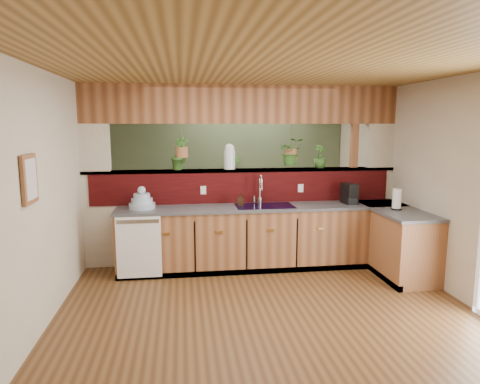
{
  "coord_description": "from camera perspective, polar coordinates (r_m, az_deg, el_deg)",
  "views": [
    {
      "loc": [
        -0.9,
        -4.87,
        2.04
      ],
      "look_at": [
        -0.14,
        0.7,
        1.15
      ],
      "focal_mm": 32.0,
      "sensor_mm": 36.0,
      "label": 1
    }
  ],
  "objects": [
    {
      "name": "ground",
      "position": [
        5.35,
        2.56,
        -13.41
      ],
      "size": [
        4.6,
        7.0,
        0.01
      ],
      "primitive_type": "cube",
      "color": "#54341A",
      "rests_on": "ground"
    },
    {
      "name": "ceiling",
      "position": [
        4.98,
        2.78,
        15.44
      ],
      "size": [
        4.6,
        7.0,
        0.01
      ],
      "primitive_type": "cube",
      "color": "brown",
      "rests_on": "ground"
    },
    {
      "name": "wall_back",
      "position": [
        8.45,
        -1.64,
        3.97
      ],
      "size": [
        4.6,
        0.02,
        2.6
      ],
      "primitive_type": "cube",
      "color": "beige",
      "rests_on": "ground"
    },
    {
      "name": "wall_front",
      "position": [
        1.8,
        24.21,
        -16.17
      ],
      "size": [
        4.6,
        0.02,
        2.6
      ],
      "primitive_type": "cube",
      "color": "beige",
      "rests_on": "ground"
    },
    {
      "name": "wall_left",
      "position": [
        5.12,
        -23.56,
        -0.07
      ],
      "size": [
        0.02,
        7.0,
        2.6
      ],
      "primitive_type": "cube",
      "color": "beige",
      "rests_on": "ground"
    },
    {
      "name": "wall_right",
      "position": [
        5.87,
        25.33,
        0.89
      ],
      "size": [
        0.02,
        7.0,
        2.6
      ],
      "primitive_type": "cube",
      "color": "beige",
      "rests_on": "ground"
    },
    {
      "name": "pass_through_partition",
      "position": [
        6.34,
        0.72,
        1.3
      ],
      "size": [
        4.6,
        0.21,
        2.6
      ],
      "color": "beige",
      "rests_on": "ground"
    },
    {
      "name": "pass_through_ledge",
      "position": [
        6.32,
        0.45,
        2.91
      ],
      "size": [
        4.6,
        0.21,
        0.04
      ],
      "primitive_type": "cube",
      "color": "brown",
      "rests_on": "ground"
    },
    {
      "name": "header_beam",
      "position": [
        6.29,
        0.46,
        11.6
      ],
      "size": [
        4.6,
        0.15,
        0.55
      ],
      "primitive_type": "cube",
      "color": "brown",
      "rests_on": "ground"
    },
    {
      "name": "sage_backwall",
      "position": [
        8.43,
        -1.63,
        3.96
      ],
      "size": [
        4.55,
        0.02,
        2.55
      ],
      "primitive_type": "cube",
      "color": "#506142",
      "rests_on": "ground"
    },
    {
      "name": "countertop",
      "position": [
        6.2,
        8.81,
        -5.98
      ],
      "size": [
        4.14,
        1.52,
        0.9
      ],
      "color": "brown",
      "rests_on": "ground"
    },
    {
      "name": "dishwasher",
      "position": [
        5.78,
        -13.34,
        -7.15
      ],
      "size": [
        0.58,
        0.03,
        0.82
      ],
      "color": "white",
      "rests_on": "ground"
    },
    {
      "name": "navy_sink",
      "position": [
        6.08,
        3.29,
        -2.58
      ],
      "size": [
        0.82,
        0.5,
        0.18
      ],
      "color": "black",
      "rests_on": "countertop"
    },
    {
      "name": "framed_print",
      "position": [
        4.32,
        -26.25,
        1.55
      ],
      "size": [
        0.04,
        0.35,
        0.45
      ],
      "color": "brown",
      "rests_on": "wall_left"
    },
    {
      "name": "faucet",
      "position": [
        6.17,
        2.69,
        0.51
      ],
      "size": [
        0.19,
        0.19,
        0.43
      ],
      "color": "#B7B7B2",
      "rests_on": "countertop"
    },
    {
      "name": "dish_stack",
      "position": [
        5.99,
        -12.94,
        -1.27
      ],
      "size": [
        0.35,
        0.35,
        0.31
      ],
      "color": "#9FB4CE",
      "rests_on": "countertop"
    },
    {
      "name": "soap_dispenser",
      "position": [
        6.05,
        0.06,
        -0.99
      ],
      "size": [
        0.09,
        0.09,
        0.18
      ],
      "primitive_type": "imported",
      "rotation": [
        0.0,
        0.0,
        -0.13
      ],
      "color": "#362213",
      "rests_on": "countertop"
    },
    {
      "name": "coffee_maker",
      "position": [
        6.4,
        14.4,
        -0.32
      ],
      "size": [
        0.16,
        0.26,
        0.29
      ],
      "rotation": [
        0.0,
        0.0,
        0.14
      ],
      "color": "black",
      "rests_on": "countertop"
    },
    {
      "name": "paper_towel",
      "position": [
        6.14,
        20.18,
        -0.96
      ],
      "size": [
        0.14,
        0.14,
        0.3
      ],
      "color": "black",
      "rests_on": "countertop"
    },
    {
      "name": "glass_jar",
      "position": [
        6.27,
        -1.42,
        4.76
      ],
      "size": [
        0.17,
        0.17,
        0.37
      ],
      "color": "silver",
      "rests_on": "pass_through_ledge"
    },
    {
      "name": "ledge_plant_left",
      "position": [
        6.23,
        -8.15,
        4.88
      ],
      "size": [
        0.27,
        0.23,
        0.42
      ],
      "primitive_type": "imported",
      "rotation": [
        0.0,
        0.0,
        0.21
      ],
      "color": "#2D581E",
      "rests_on": "pass_through_ledge"
    },
    {
      "name": "ledge_plant_right",
      "position": [
        6.57,
        10.62,
        4.68
      ],
      "size": [
        0.24,
        0.24,
        0.34
      ],
      "primitive_type": "imported",
      "rotation": [
        0.0,
        0.0,
        0.26
      ],
      "color": "#2D581E",
      "rests_on": "pass_through_ledge"
    },
    {
      "name": "hanging_plant_a",
      "position": [
        6.22,
        -7.82,
        6.75
      ],
      "size": [
        0.22,
        0.18,
        0.5
      ],
      "color": "brown",
      "rests_on": "header_beam"
    },
    {
      "name": "hanging_plant_b",
      "position": [
        6.43,
        6.84,
        6.9
      ],
      "size": [
        0.37,
        0.33,
        0.53
      ],
      "color": "brown",
      "rests_on": "header_beam"
    },
    {
      "name": "shelving_console",
      "position": [
        8.28,
        -3.69,
        -1.73
      ],
      "size": [
        1.42,
        0.56,
        0.92
      ],
      "primitive_type": "cube",
      "rotation": [
        0.0,
        0.0,
        0.14
      ],
      "color": "black",
      "rests_on": "ground"
    },
    {
      "name": "shelf_plant_a",
      "position": [
        8.17,
        -8.08,
        2.66
      ],
      "size": [
        0.23,
        0.19,
        0.38
      ],
      "primitive_type": "imported",
      "rotation": [
        0.0,
        0.0,
        0.33
      ],
      "color": "#2D581E",
      "rests_on": "shelving_console"
    },
    {
      "name": "shelf_plant_b",
      "position": [
        8.22,
        -0.94,
        3.17
      ],
      "size": [
        0.33,
        0.33,
        0.49
      ],
      "primitive_type": "imported",
      "rotation": [
        0.0,
        0.0,
        0.22
      ],
      "color": "#2D581E",
      "rests_on": "shelving_console"
    },
    {
      "name": "floor_plant",
      "position": [
        7.36,
        6.3,
        -3.87
      ],
      "size": [
        0.86,
        0.79,
        0.81
      ],
      "primitive_type": "imported",
      "rotation": [
        0.0,
        0.0,
        -0.24
      ],
      "color": "#2D581E",
      "rests_on": "ground"
    }
  ]
}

